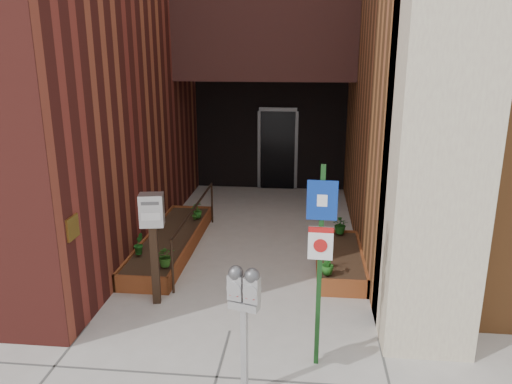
# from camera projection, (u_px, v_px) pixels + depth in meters

# --- Properties ---
(ground) EXTENTS (80.00, 80.00, 0.00)m
(ground) POSITION_uv_depth(u_px,v_px,m) (230.00, 331.00, 6.81)
(ground) COLOR #9E9991
(ground) RESTS_ON ground
(planter_left) EXTENTS (0.90, 3.60, 0.30)m
(planter_left) POSITION_uv_depth(u_px,v_px,m) (171.00, 243.00, 9.50)
(planter_left) COLOR brown
(planter_left) RESTS_ON ground
(planter_right) EXTENTS (0.80, 2.20, 0.30)m
(planter_right) POSITION_uv_depth(u_px,v_px,m) (339.00, 261.00, 8.71)
(planter_right) COLOR brown
(planter_right) RESTS_ON ground
(handrail) EXTENTS (0.04, 3.34, 0.90)m
(handrail) POSITION_uv_depth(u_px,v_px,m) (195.00, 214.00, 9.23)
(handrail) COLOR black
(handrail) RESTS_ON ground
(parking_meter) EXTENTS (0.36, 0.21, 1.56)m
(parking_meter) POSITION_uv_depth(u_px,v_px,m) (244.00, 298.00, 5.22)
(parking_meter) COLOR #A9A9AB
(parking_meter) RESTS_ON ground
(sign_post) EXTENTS (0.34, 0.09, 2.50)m
(sign_post) POSITION_uv_depth(u_px,v_px,m) (320.00, 247.00, 5.68)
(sign_post) COLOR #163C17
(sign_post) RESTS_ON ground
(payment_dropbox) EXTENTS (0.38, 0.31, 1.72)m
(payment_dropbox) POSITION_uv_depth(u_px,v_px,m) (153.00, 226.00, 7.23)
(payment_dropbox) COLOR black
(payment_dropbox) RESTS_ON ground
(shrub_left_a) EXTENTS (0.39, 0.39, 0.35)m
(shrub_left_a) POSITION_uv_depth(u_px,v_px,m) (166.00, 256.00, 8.07)
(shrub_left_a) COLOR #255618
(shrub_left_a) RESTS_ON planter_left
(shrub_left_b) EXTENTS (0.22, 0.22, 0.36)m
(shrub_left_b) POSITION_uv_depth(u_px,v_px,m) (138.00, 244.00, 8.55)
(shrub_left_b) COLOR #185017
(shrub_left_b) RESTS_ON planter_left
(shrub_left_c) EXTENTS (0.26, 0.26, 0.33)m
(shrub_left_c) POSITION_uv_depth(u_px,v_px,m) (198.00, 210.00, 10.37)
(shrub_left_c) COLOR #21611B
(shrub_left_c) RESTS_ON planter_left
(shrub_left_d) EXTENTS (0.22, 0.22, 0.33)m
(shrub_left_d) POSITION_uv_depth(u_px,v_px,m) (194.00, 212.00, 10.27)
(shrub_left_d) COLOR #245B1A
(shrub_left_d) RESTS_ON planter_left
(shrub_right_a) EXTENTS (0.23, 0.23, 0.36)m
(shrub_right_a) POSITION_uv_depth(u_px,v_px,m) (327.00, 263.00, 7.79)
(shrub_right_a) COLOR #1F5F1B
(shrub_right_a) RESTS_ON planter_right
(shrub_right_b) EXTENTS (0.20, 0.20, 0.32)m
(shrub_right_b) POSITION_uv_depth(u_px,v_px,m) (328.00, 257.00, 8.08)
(shrub_right_b) COLOR #1B5C1A
(shrub_right_b) RESTS_ON planter_right
(shrub_right_c) EXTENTS (0.45, 0.45, 0.36)m
(shrub_right_c) POSITION_uv_depth(u_px,v_px,m) (340.00, 225.00, 9.47)
(shrub_right_c) COLOR #175117
(shrub_right_c) RESTS_ON planter_right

